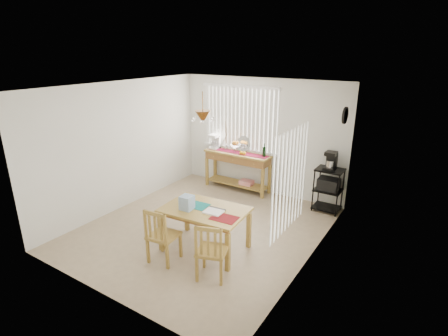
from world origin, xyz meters
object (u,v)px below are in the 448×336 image
Objects in this scene: wire_cart at (328,186)px; cart_items at (331,161)px; chair_left at (162,236)px; dining_table at (205,213)px; sideboard at (238,162)px; chair_right at (211,251)px.

wire_cart is 2.43× the size of cart_items.
wire_cart is 3.59m from chair_left.
dining_table is at bearing 63.06° from chair_left.
sideboard is 3.47m from chair_right.
dining_table is at bearing -71.08° from sideboard.
cart_items is 0.41× the size of chair_right.
wire_cart is at bearing 63.53° from dining_table.
chair_right is (0.88, 0.06, -0.01)m from chair_left.
cart_items is 0.26× the size of dining_table.
wire_cart reaches higher than dining_table.
sideboard is 1.75× the size of chair_left.
wire_cart is at bearing 63.44° from chair_left.
wire_cart is 3.23m from chair_right.
dining_table is (-1.27, -2.54, 0.10)m from wire_cart.
chair_left is 0.88m from chair_right.
sideboard is at bearing 99.46° from chair_left.
chair_left is (-1.60, -3.21, -0.09)m from wire_cart.
cart_items is at bearing 90.00° from wire_cart.
chair_left is (-0.34, -0.67, -0.19)m from dining_table.
chair_right is (-0.72, -3.16, -0.63)m from cart_items.
cart_items reaches higher than sideboard.
dining_table is 1.58× the size of chair_right.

